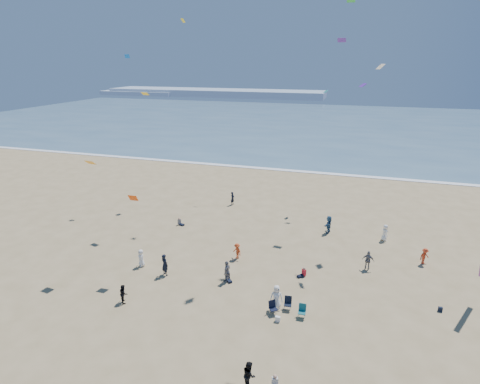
% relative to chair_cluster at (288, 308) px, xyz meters
% --- Properties ---
extents(ocean, '(220.00, 100.00, 0.06)m').
position_rel_chair_cluster_xyz_m(ocean, '(-5.40, 86.52, -0.47)').
color(ocean, '#476B84').
rests_on(ocean, ground).
extents(surf_line, '(220.00, 1.20, 0.08)m').
position_rel_chair_cluster_xyz_m(surf_line, '(-5.40, 36.52, -0.46)').
color(surf_line, white).
rests_on(surf_line, ground).
extents(headland_far, '(110.00, 20.00, 3.20)m').
position_rel_chair_cluster_xyz_m(headland_far, '(-65.40, 161.52, 1.10)').
color(headland_far, '#7A8EA8').
rests_on(headland_far, ground).
extents(headland_near, '(40.00, 14.00, 2.00)m').
position_rel_chair_cluster_xyz_m(headland_near, '(-105.40, 156.52, 0.50)').
color(headland_near, '#7A8EA8').
rests_on(headland_near, ground).
extents(standing_flyers, '(28.13, 31.29, 1.94)m').
position_rel_chair_cluster_xyz_m(standing_flyers, '(0.63, 3.60, 0.37)').
color(standing_flyers, '#324189').
rests_on(standing_flyers, ground).
extents(seated_group, '(15.50, 21.26, 0.84)m').
position_rel_chair_cluster_xyz_m(seated_group, '(-4.41, 1.03, -0.08)').
color(seated_group, silver).
rests_on(seated_group, ground).
extents(chair_cluster, '(2.72, 1.55, 1.00)m').
position_rel_chair_cluster_xyz_m(chair_cluster, '(0.00, 0.00, 0.00)').
color(chair_cluster, black).
rests_on(chair_cluster, ground).
extents(white_tote, '(0.35, 0.20, 0.40)m').
position_rel_chair_cluster_xyz_m(white_tote, '(-0.50, -1.01, -0.30)').
color(white_tote, white).
rests_on(white_tote, ground).
extents(black_backpack, '(0.30, 0.22, 0.38)m').
position_rel_chair_cluster_xyz_m(black_backpack, '(-0.87, 0.56, -0.31)').
color(black_backpack, black).
rests_on(black_backpack, ground).
extents(navy_bag, '(0.28, 0.18, 0.34)m').
position_rel_chair_cluster_xyz_m(navy_bag, '(10.52, 3.47, -0.33)').
color(navy_bag, black).
rests_on(navy_bag, ground).
extents(kites_aloft, '(44.71, 39.43, 28.27)m').
position_rel_chair_cluster_xyz_m(kites_aloft, '(4.48, 5.36, 13.40)').
color(kites_aloft, '#5720A4').
rests_on(kites_aloft, ground).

